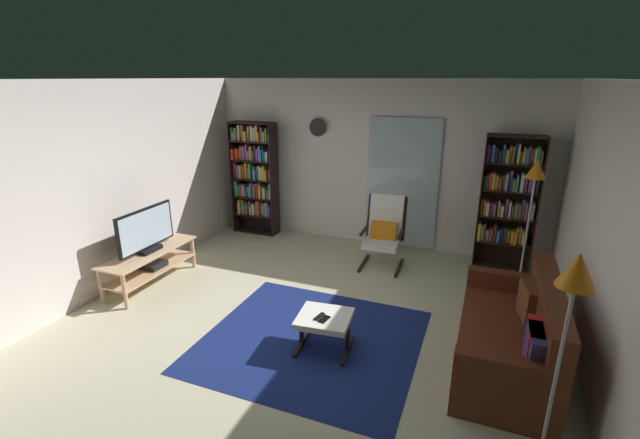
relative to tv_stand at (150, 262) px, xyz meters
name	(u,v)px	position (x,y,z in m)	size (l,w,h in m)	color
ground_plane	(302,330)	(2.30, -0.30, -0.31)	(7.02, 7.02, 0.00)	beige
wall_back	(375,164)	(2.30, 2.60, 0.99)	(5.60, 0.06, 2.60)	silver
wall_left	(97,191)	(-0.40, -0.30, 0.99)	(0.06, 6.00, 2.60)	silver
wall_right	(618,256)	(5.00, -0.30, 0.99)	(0.06, 6.00, 2.60)	silver
glass_door_panel	(402,183)	(2.77, 2.53, 0.74)	(1.10, 0.01, 2.00)	silver
area_rug	(311,340)	(2.47, -0.44, -0.31)	(2.18, 2.04, 0.01)	navy
tv_stand	(150,262)	(0.00, 0.00, 0.00)	(0.47, 1.38, 0.47)	tan
television	(146,231)	(0.00, -0.01, 0.43)	(0.20, 0.94, 0.57)	black
bookshelf_near_tv	(255,175)	(0.27, 2.32, 0.71)	(0.78, 0.30, 1.92)	black
bookshelf_near_sofa	(509,198)	(4.30, 2.32, 0.72)	(0.76, 0.30, 1.89)	black
leather_sofa	(514,337)	(4.39, -0.14, 0.01)	(0.82, 1.77, 0.88)	#562515
lounge_armchair	(384,230)	(2.70, 1.75, 0.22)	(0.59, 0.67, 1.02)	black
ottoman	(324,322)	(2.65, -0.52, 0.00)	(0.57, 0.53, 0.38)	white
tv_remote	(319,316)	(2.62, -0.57, 0.07)	(0.04, 0.14, 0.02)	black
cell_phone	(324,319)	(2.68, -0.59, 0.07)	(0.07, 0.14, 0.01)	black
floor_lamp_by_sofa	(573,292)	(4.57, -1.22, 1.04)	(0.23, 0.23, 1.62)	#A5A5AD
floor_lamp_by_shelf	(534,183)	(4.52, 1.56, 1.12)	(0.23, 0.23, 1.70)	#A5A5AD
wall_clock	(318,127)	(1.36, 2.52, 1.54)	(0.29, 0.03, 0.29)	silver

